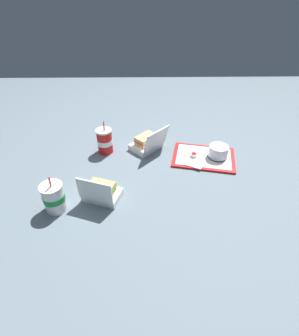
% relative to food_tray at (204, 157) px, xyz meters
% --- Properties ---
extents(ground_plane, '(3.20, 3.20, 0.00)m').
position_rel_food_tray_xyz_m(ground_plane, '(-0.31, -0.12, -0.01)').
color(ground_plane, slate).
extents(food_tray, '(0.42, 0.33, 0.01)m').
position_rel_food_tray_xyz_m(food_tray, '(0.00, 0.00, 0.00)').
color(food_tray, red).
rests_on(food_tray, ground_plane).
extents(cake_container, '(0.12, 0.12, 0.07)m').
position_rel_food_tray_xyz_m(cake_container, '(0.08, -0.00, 0.04)').
color(cake_container, black).
rests_on(cake_container, food_tray).
extents(ketchup_cup, '(0.04, 0.04, 0.02)m').
position_rel_food_tray_xyz_m(ketchup_cup, '(-0.06, -0.00, 0.02)').
color(ketchup_cup, white).
rests_on(ketchup_cup, food_tray).
extents(napkin_stack, '(0.14, 0.14, 0.00)m').
position_rel_food_tray_xyz_m(napkin_stack, '(-0.06, -0.06, 0.01)').
color(napkin_stack, white).
rests_on(napkin_stack, food_tray).
extents(plastic_fork, '(0.11, 0.03, 0.00)m').
position_rel_food_tray_xyz_m(plastic_fork, '(-0.00, 0.06, 0.01)').
color(plastic_fork, white).
rests_on(plastic_fork, food_tray).
extents(clamshell_sandwich_center, '(0.21, 0.18, 0.16)m').
position_rel_food_tray_xyz_m(clamshell_sandwich_center, '(-0.58, -0.34, 0.04)').
color(clamshell_sandwich_center, white).
rests_on(clamshell_sandwich_center, ground_plane).
extents(clamshell_sandwich_corner, '(0.26, 0.26, 0.17)m').
position_rel_food_tray_xyz_m(clamshell_sandwich_corner, '(-0.34, 0.11, 0.04)').
color(clamshell_sandwich_corner, white).
rests_on(clamshell_sandwich_corner, ground_plane).
extents(soda_cup_corner, '(0.11, 0.11, 0.21)m').
position_rel_food_tray_xyz_m(soda_cup_corner, '(-0.79, -0.41, 0.07)').
color(soda_cup_corner, white).
rests_on(soda_cup_corner, ground_plane).
extents(soda_cup_back, '(0.10, 0.10, 0.22)m').
position_rel_food_tray_xyz_m(soda_cup_back, '(-0.61, 0.08, 0.07)').
color(soda_cup_back, red).
rests_on(soda_cup_back, ground_plane).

